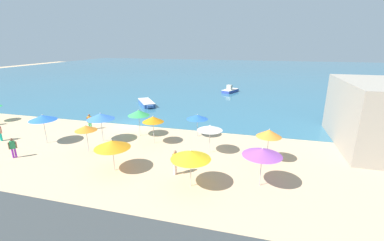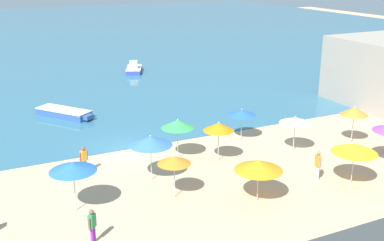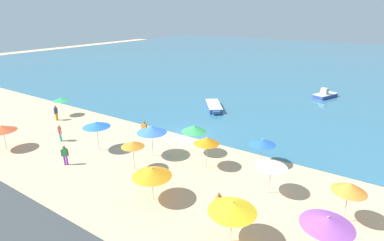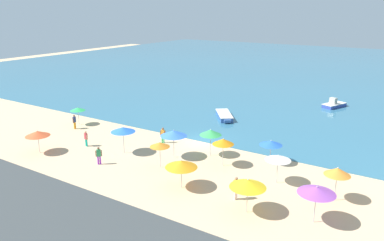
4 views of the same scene
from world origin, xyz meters
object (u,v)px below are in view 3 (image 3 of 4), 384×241
(beach_umbrella_11, at_px, (152,129))
(bather_4, at_px, (56,112))
(beach_umbrella_7, at_px, (194,128))
(beach_umbrella_9, at_px, (327,221))
(beach_umbrella_5, at_px, (350,187))
(beach_umbrella_10, at_px, (207,141))
(skiff_nearshore, at_px, (325,95))
(beach_umbrella_2, at_px, (152,172))
(bather_3, at_px, (218,204))
(bather_1, at_px, (65,154))
(skiff_offshore, at_px, (214,106))
(beach_umbrella_4, at_px, (262,142))
(beach_umbrella_0, at_px, (2,128))
(beach_umbrella_8, at_px, (133,144))
(bather_0, at_px, (144,128))
(beach_umbrella_1, at_px, (61,99))
(beach_umbrella_3, at_px, (232,207))
(beach_umbrella_6, at_px, (272,164))
(bather_2, at_px, (60,132))
(beach_umbrella_12, at_px, (96,124))

(beach_umbrella_11, xyz_separation_m, bather_4, (-14.54, 0.89, -1.43))
(beach_umbrella_7, bearing_deg, beach_umbrella_9, -29.21)
(beach_umbrella_11, bearing_deg, beach_umbrella_5, -1.73)
(beach_umbrella_10, bearing_deg, beach_umbrella_9, -27.87)
(beach_umbrella_10, distance_m, bather_4, 19.31)
(skiff_nearshore, bearing_deg, beach_umbrella_2, -97.90)
(skiff_nearshore, bearing_deg, bather_3, -90.06)
(beach_umbrella_11, xyz_separation_m, bather_1, (-4.66, -4.91, -1.45))
(beach_umbrella_10, relative_size, skiff_offshore, 0.55)
(beach_umbrella_9, relative_size, beach_umbrella_11, 0.96)
(beach_umbrella_4, bearing_deg, beach_umbrella_0, -154.26)
(beach_umbrella_4, bearing_deg, beach_umbrella_8, -142.24)
(beach_umbrella_2, bearing_deg, bather_0, 134.69)
(beach_umbrella_8, height_order, bather_1, beach_umbrella_8)
(beach_umbrella_1, distance_m, beach_umbrella_3, 26.33)
(beach_umbrella_3, height_order, beach_umbrella_9, beach_umbrella_9)
(beach_umbrella_8, distance_m, beach_umbrella_11, 2.55)
(beach_umbrella_2, xyz_separation_m, beach_umbrella_9, (9.98, 0.56, 0.31))
(beach_umbrella_6, distance_m, bather_0, 13.43)
(beach_umbrella_4, relative_size, beach_umbrella_8, 0.92)
(beach_umbrella_3, distance_m, bather_4, 25.17)
(beach_umbrella_4, bearing_deg, skiff_nearshore, 89.09)
(beach_umbrella_0, bearing_deg, beach_umbrella_4, 25.74)
(beach_umbrella_2, height_order, bather_4, beach_umbrella_2)
(beach_umbrella_5, distance_m, beach_umbrella_6, 4.56)
(beach_umbrella_0, xyz_separation_m, beach_umbrella_6, (21.51, 6.03, 0.19))
(beach_umbrella_3, bearing_deg, beach_umbrella_5, 46.54)
(skiff_offshore, bearing_deg, beach_umbrella_8, -81.92)
(beach_umbrella_3, xyz_separation_m, skiff_nearshore, (-1.39, 32.32, -1.73))
(beach_umbrella_11, xyz_separation_m, bather_0, (-3.19, 2.58, -1.44))
(beach_umbrella_11, bearing_deg, beach_umbrella_1, 171.70)
(beach_umbrella_11, bearing_deg, skiff_offshore, 98.25)
(bather_1, bearing_deg, beach_umbrella_10, 31.10)
(beach_umbrella_10, height_order, beach_umbrella_11, beach_umbrella_11)
(bather_3, height_order, bather_4, bather_3)
(beach_umbrella_5, relative_size, beach_umbrella_6, 1.09)
(bather_2, bearing_deg, beach_umbrella_0, -124.15)
(beach_umbrella_1, relative_size, skiff_offshore, 0.46)
(beach_umbrella_0, height_order, skiff_offshore, beach_umbrella_0)
(beach_umbrella_1, relative_size, beach_umbrella_10, 0.85)
(beach_umbrella_8, distance_m, bather_2, 9.49)
(beach_umbrella_0, xyz_separation_m, beach_umbrella_4, (19.62, 9.46, -0.01))
(bather_3, bearing_deg, beach_umbrella_1, 164.94)
(bather_3, bearing_deg, skiff_offshore, 119.99)
(beach_umbrella_1, height_order, beach_umbrella_6, beach_umbrella_6)
(bather_2, bearing_deg, beach_umbrella_4, 18.73)
(beach_umbrella_2, distance_m, bather_2, 13.38)
(beach_umbrella_7, bearing_deg, beach_umbrella_12, -152.15)
(beach_umbrella_3, distance_m, beach_umbrella_5, 6.78)
(beach_umbrella_4, bearing_deg, beach_umbrella_12, -158.00)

